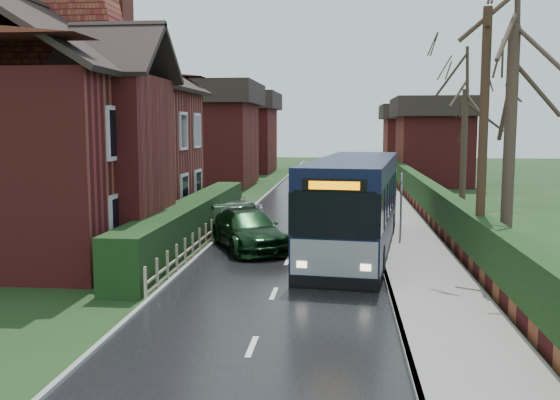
# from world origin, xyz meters

# --- Properties ---
(ground) EXTENTS (140.00, 140.00, 0.00)m
(ground) POSITION_xyz_m (0.00, 0.00, 0.00)
(ground) COLOR #23411B
(ground) RESTS_ON ground
(road) EXTENTS (6.00, 100.00, 0.02)m
(road) POSITION_xyz_m (0.00, 10.00, 0.01)
(road) COLOR black
(road) RESTS_ON ground
(pavement) EXTENTS (2.50, 100.00, 0.14)m
(pavement) POSITION_xyz_m (4.25, 10.00, 0.07)
(pavement) COLOR slate
(pavement) RESTS_ON ground
(kerb_right) EXTENTS (0.12, 100.00, 0.14)m
(kerb_right) POSITION_xyz_m (3.05, 10.00, 0.07)
(kerb_right) COLOR gray
(kerb_right) RESTS_ON ground
(kerb_left) EXTENTS (0.12, 100.00, 0.10)m
(kerb_left) POSITION_xyz_m (-3.05, 10.00, 0.05)
(kerb_left) COLOR gray
(kerb_left) RESTS_ON ground
(front_hedge) EXTENTS (1.20, 16.00, 1.60)m
(front_hedge) POSITION_xyz_m (-3.90, 5.00, 0.80)
(front_hedge) COLOR black
(front_hedge) RESTS_ON ground
(picket_fence) EXTENTS (0.10, 16.00, 0.90)m
(picket_fence) POSITION_xyz_m (-3.15, 5.00, 0.45)
(picket_fence) COLOR tan
(picket_fence) RESTS_ON ground
(right_wall_hedge) EXTENTS (0.60, 50.00, 1.80)m
(right_wall_hedge) POSITION_xyz_m (5.80, 10.00, 1.02)
(right_wall_hedge) COLOR maroon
(right_wall_hedge) RESTS_ON ground
(brick_house) EXTENTS (9.30, 14.60, 10.30)m
(brick_house) POSITION_xyz_m (-8.73, 4.78, 4.38)
(brick_house) COLOR maroon
(brick_house) RESTS_ON ground
(bus) EXTENTS (3.76, 11.07, 3.30)m
(bus) POSITION_xyz_m (2.20, 3.84, 1.64)
(bus) COLOR black
(bus) RESTS_ON ground
(car_silver) EXTENTS (2.43, 4.05, 1.29)m
(car_silver) POSITION_xyz_m (-2.80, 8.00, 0.65)
(car_silver) COLOR #BABBC0
(car_silver) RESTS_ON ground
(car_green) EXTENTS (3.72, 5.22, 1.40)m
(car_green) POSITION_xyz_m (-1.60, 4.00, 0.70)
(car_green) COLOR black
(car_green) RESTS_ON ground
(car_distant) EXTENTS (2.92, 4.30, 1.34)m
(car_distant) POSITION_xyz_m (1.73, 36.53, 0.67)
(car_distant) COLOR black
(car_distant) RESTS_ON ground
(bus_stop_sign) EXTENTS (0.09, 0.40, 2.67)m
(bus_stop_sign) POSITION_xyz_m (4.00, 6.00, 1.76)
(bus_stop_sign) COLOR slate
(bus_stop_sign) RESTS_ON ground
(telegraph_pole) EXTENTS (0.27, 1.00, 7.77)m
(telegraph_pole) POSITION_xyz_m (5.80, 0.67, 3.93)
(telegraph_pole) COLOR #332016
(telegraph_pole) RESTS_ON ground
(tree_right_near) EXTENTS (4.81, 4.81, 10.38)m
(tree_right_near) POSITION_xyz_m (6.64, 1.00, 7.75)
(tree_right_near) COLOR #3E2D24
(tree_right_near) RESTS_ON ground
(tree_right_far) EXTENTS (4.71, 4.71, 9.10)m
(tree_right_far) POSITION_xyz_m (8.27, 16.64, 6.80)
(tree_right_far) COLOR #34271F
(tree_right_far) RESTS_ON ground
(tree_house_side) EXTENTS (4.21, 4.21, 9.58)m
(tree_house_side) POSITION_xyz_m (-10.37, 10.00, 7.16)
(tree_house_side) COLOR #34281F
(tree_house_side) RESTS_ON ground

